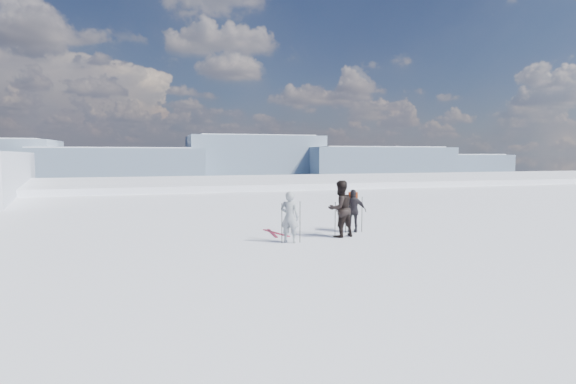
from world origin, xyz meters
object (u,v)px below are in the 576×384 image
object	(u,v)px
skier_grey	(290,217)
skier_dark	(340,209)
skis_loose	(274,233)
skier_pack	(353,211)

from	to	relation	value
skier_grey	skier_dark	bearing A→B (deg)	-134.59
skier_dark	skis_loose	size ratio (longest dim) A/B	1.15
skier_pack	skis_loose	xyz separation A→B (m)	(-2.84, 0.58, -0.77)
skier_grey	skis_loose	xyz separation A→B (m)	(-0.04, 1.76, -0.82)
skier_grey	skier_pack	bearing A→B (deg)	-124.56
skier_grey	skier_dark	size ratio (longest dim) A/B	0.85
skier_grey	skier_dark	world-z (taller)	skier_dark
skier_grey	skier_pack	world-z (taller)	skier_grey
skier_pack	skis_loose	world-z (taller)	skier_pack
skier_pack	skis_loose	distance (m)	2.99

